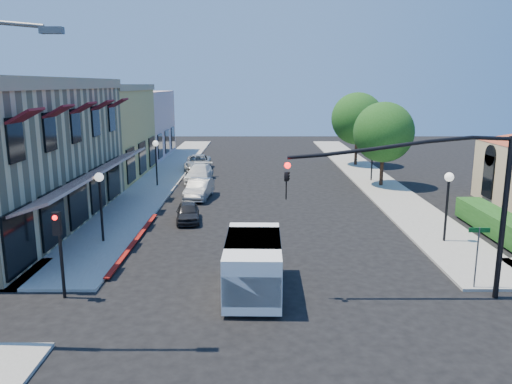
{
  "coord_description": "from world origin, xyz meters",
  "views": [
    {
      "loc": [
        -0.92,
        -15.76,
        7.77
      ],
      "look_at": [
        -0.88,
        8.04,
        2.6
      ],
      "focal_mm": 35.0,
      "sensor_mm": 36.0,
      "label": 1
    }
  ],
  "objects_px": {
    "street_tree_a": "(384,132)",
    "parked_car_c": "(199,173)",
    "white_van": "(253,263)",
    "lamppost_right_far": "(373,148)",
    "signal_mast_arm": "(446,190)",
    "lamppost_left_far": "(156,151)",
    "street_tree_b": "(357,119)",
    "lamppost_right_near": "(448,189)",
    "lamppost_left_near": "(100,189)",
    "parked_car_b": "(199,189)",
    "street_name_sign": "(478,248)",
    "parked_car_a": "(188,212)",
    "secondary_signal": "(59,239)",
    "parked_car_d": "(198,163)"
  },
  "relations": [
    {
      "from": "parked_car_b",
      "to": "signal_mast_arm",
      "type": "bearing_deg",
      "value": -51.02
    },
    {
      "from": "parked_car_a",
      "to": "parked_car_b",
      "type": "height_order",
      "value": "parked_car_b"
    },
    {
      "from": "parked_car_b",
      "to": "street_tree_a",
      "type": "bearing_deg",
      "value": 22.69
    },
    {
      "from": "signal_mast_arm",
      "to": "lamppost_left_far",
      "type": "distance_m",
      "value": 25.07
    },
    {
      "from": "street_tree_a",
      "to": "parked_car_c",
      "type": "height_order",
      "value": "street_tree_a"
    },
    {
      "from": "lamppost_right_near",
      "to": "white_van",
      "type": "xyz_separation_m",
      "value": [
        -9.5,
        -6.05,
        -1.53
      ]
    },
    {
      "from": "secondary_signal",
      "to": "street_tree_a",
      "type": "bearing_deg",
      "value": 50.79
    },
    {
      "from": "lamppost_right_near",
      "to": "lamppost_left_near",
      "type": "bearing_deg",
      "value": 180.0
    },
    {
      "from": "street_tree_b",
      "to": "lamppost_left_far",
      "type": "height_order",
      "value": "street_tree_b"
    },
    {
      "from": "street_tree_a",
      "to": "parked_car_c",
      "type": "distance_m",
      "value": 14.87
    },
    {
      "from": "white_van",
      "to": "street_tree_b",
      "type": "bearing_deg",
      "value": 71.94
    },
    {
      "from": "secondary_signal",
      "to": "white_van",
      "type": "height_order",
      "value": "secondary_signal"
    },
    {
      "from": "street_name_sign",
      "to": "parked_car_d",
      "type": "bearing_deg",
      "value": 116.52
    },
    {
      "from": "parked_car_d",
      "to": "parked_car_a",
      "type": "bearing_deg",
      "value": -88.43
    },
    {
      "from": "signal_mast_arm",
      "to": "lamppost_right_near",
      "type": "xyz_separation_m",
      "value": [
        2.64,
        6.5,
        -1.35
      ]
    },
    {
      "from": "lamppost_left_near",
      "to": "lamppost_left_far",
      "type": "distance_m",
      "value": 14.0
    },
    {
      "from": "lamppost_right_near",
      "to": "street_tree_b",
      "type": "bearing_deg",
      "value": 89.28
    },
    {
      "from": "street_name_sign",
      "to": "lamppost_right_far",
      "type": "distance_m",
      "value": 21.85
    },
    {
      "from": "lamppost_left_far",
      "to": "lamppost_right_near",
      "type": "distance_m",
      "value": 22.02
    },
    {
      "from": "street_tree_a",
      "to": "parked_car_c",
      "type": "relative_size",
      "value": 1.43
    },
    {
      "from": "lamppost_right_near",
      "to": "white_van",
      "type": "relative_size",
      "value": 0.75
    },
    {
      "from": "signal_mast_arm",
      "to": "secondary_signal",
      "type": "relative_size",
      "value": 2.41
    },
    {
      "from": "parked_car_a",
      "to": "lamppost_left_near",
      "type": "bearing_deg",
      "value": -139.94
    },
    {
      "from": "white_van",
      "to": "lamppost_right_far",
      "type": "bearing_deg",
      "value": 66.69
    },
    {
      "from": "signal_mast_arm",
      "to": "parked_car_c",
      "type": "height_order",
      "value": "signal_mast_arm"
    },
    {
      "from": "lamppost_right_near",
      "to": "lamppost_left_far",
      "type": "bearing_deg",
      "value": 140.53
    },
    {
      "from": "street_tree_b",
      "to": "secondary_signal",
      "type": "relative_size",
      "value": 2.11
    },
    {
      "from": "street_tree_a",
      "to": "lamppost_left_near",
      "type": "bearing_deg",
      "value": -141.02
    },
    {
      "from": "lamppost_left_near",
      "to": "parked_car_d",
      "type": "relative_size",
      "value": 0.72
    },
    {
      "from": "street_tree_b",
      "to": "lamppost_right_far",
      "type": "height_order",
      "value": "street_tree_b"
    },
    {
      "from": "street_tree_b",
      "to": "lamppost_right_far",
      "type": "distance_m",
      "value": 8.21
    },
    {
      "from": "lamppost_right_near",
      "to": "parked_car_c",
      "type": "xyz_separation_m",
      "value": [
        -13.99,
        16.13,
        -2.08
      ]
    },
    {
      "from": "street_tree_b",
      "to": "signal_mast_arm",
      "type": "height_order",
      "value": "street_tree_b"
    },
    {
      "from": "signal_mast_arm",
      "to": "lamppost_right_near",
      "type": "height_order",
      "value": "signal_mast_arm"
    },
    {
      "from": "signal_mast_arm",
      "to": "parked_car_d",
      "type": "bearing_deg",
      "value": 113.18
    },
    {
      "from": "street_tree_b",
      "to": "white_van",
      "type": "relative_size",
      "value": 1.48
    },
    {
      "from": "street_name_sign",
      "to": "parked_car_b",
      "type": "xyz_separation_m",
      "value": [
        -12.3,
        15.73,
        -1.02
      ]
    },
    {
      "from": "secondary_signal",
      "to": "street_name_sign",
      "type": "height_order",
      "value": "secondary_signal"
    },
    {
      "from": "street_tree_b",
      "to": "parked_car_c",
      "type": "bearing_deg",
      "value": -151.16
    },
    {
      "from": "parked_car_a",
      "to": "white_van",
      "type": "bearing_deg",
      "value": -76.46
    },
    {
      "from": "parked_car_b",
      "to": "street_tree_b",
      "type": "bearing_deg",
      "value": 51.99
    },
    {
      "from": "parked_car_c",
      "to": "parked_car_d",
      "type": "relative_size",
      "value": 0.92
    },
    {
      "from": "lamppost_right_near",
      "to": "lamppost_right_far",
      "type": "bearing_deg",
      "value": 90.0
    },
    {
      "from": "lamppost_right_far",
      "to": "parked_car_d",
      "type": "relative_size",
      "value": 0.72
    },
    {
      "from": "street_tree_a",
      "to": "parked_car_b",
      "type": "height_order",
      "value": "street_tree_a"
    },
    {
      "from": "street_tree_a",
      "to": "lamppost_left_far",
      "type": "distance_m",
      "value": 17.36
    },
    {
      "from": "lamppost_left_near",
      "to": "lamppost_left_far",
      "type": "relative_size",
      "value": 1.0
    },
    {
      "from": "street_tree_b",
      "to": "parked_car_c",
      "type": "height_order",
      "value": "street_tree_b"
    },
    {
      "from": "parked_car_a",
      "to": "parked_car_c",
      "type": "xyz_separation_m",
      "value": [
        -0.69,
        12.13,
        0.11
      ]
    },
    {
      "from": "white_van",
      "to": "signal_mast_arm",
      "type": "bearing_deg",
      "value": -3.79
    }
  ]
}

